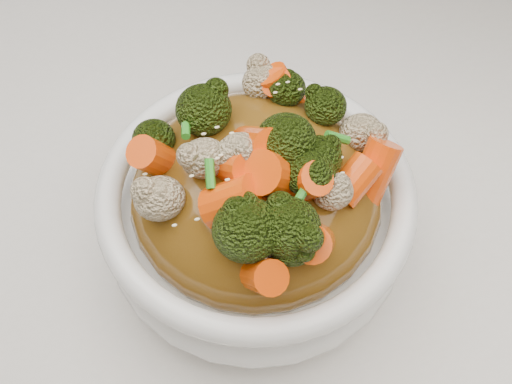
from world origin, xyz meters
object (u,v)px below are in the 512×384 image
object	(u,v)px
dining_table	(237,368)
broccoli	(256,138)
bowl	(256,217)
carrots	(256,137)

from	to	relation	value
dining_table	broccoli	xyz separation A→B (m)	(0.02, -0.02, 0.52)
bowl	dining_table	bearing A→B (deg)	138.78
bowl	carrots	distance (m)	0.10
carrots	broccoli	world-z (taller)	carrots
bowl	broccoli	world-z (taller)	broccoli
dining_table	bowl	size ratio (longest dim) A/B	5.08
bowl	broccoli	xyz separation A→B (m)	(0.00, 0.00, 0.10)
carrots	dining_table	bearing A→B (deg)	138.78
dining_table	carrots	world-z (taller)	carrots
dining_table	bowl	bearing A→B (deg)	-41.22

